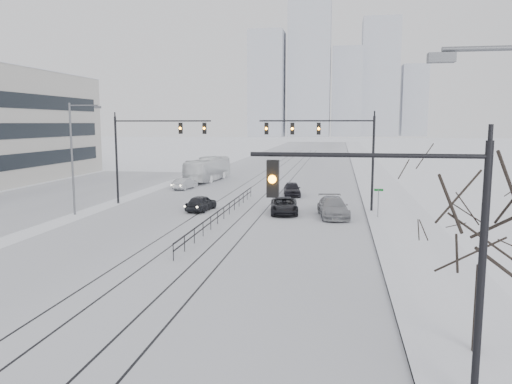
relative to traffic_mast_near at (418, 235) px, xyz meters
The scene contains 19 objects.
road 55.26m from the traffic_mast_near, 101.30° to the left, with size 22.00×260.00×0.02m, color silver.
sidewalk_east 54.26m from the traffic_mast_near, 87.13° to the left, with size 5.00×260.00×0.16m, color white.
curb 54.19m from the traffic_mast_near, 89.72° to the left, with size 0.10×260.00×0.12m, color gray.
parking_strip 42.54m from the traffic_mast_near, 136.71° to the left, with size 14.00×60.00×0.03m, color silver.
tram_rails 35.96m from the traffic_mast_near, 107.60° to the left, with size 5.30×180.00×0.01m.
skyline 268.96m from the traffic_mast_near, 91.23° to the left, with size 96.00×48.00×72.00m.
traffic_mast_near is the anchor object (origin of this frame).
traffic_mast_ne 29.14m from the traffic_mast_near, 95.19° to the left, with size 9.60×0.37×8.00m.
traffic_mast_nw 35.69m from the traffic_mast_near, 122.77° to the left, with size 9.10×0.37×8.00m.
street_light_west 33.24m from the traffic_mast_near, 133.76° to the left, with size 2.73×0.25×9.00m.
bare_tree 3.85m from the traffic_mast_near, 51.24° to the left, with size 4.40×4.40×6.10m.
median_fence 26.62m from the traffic_mast_near, 114.20° to the left, with size 0.06×24.00×1.00m.
street_sign 26.19m from the traffic_mast_near, 87.77° to the left, with size 0.70×0.06×2.40m.
sedan_sb_inner 30.75m from the traffic_mast_near, 116.35° to the left, with size 1.58×3.94×1.34m, color black.
sedan_sb_outer 44.97m from the traffic_mast_near, 115.29° to the left, with size 1.35×3.88×1.28m, color #A8ACB0.
sedan_nb_front 28.16m from the traffic_mast_near, 103.33° to the left, with size 2.18×4.73×1.32m, color black.
sedan_nb_right 26.68m from the traffic_mast_near, 95.30° to the left, with size 2.18×5.36×1.55m, color gray.
sedan_nb_far 38.17m from the traffic_mast_near, 100.23° to the left, with size 1.66×4.12×1.40m, color black.
box_truck 52.38m from the traffic_mast_near, 110.92° to the left, with size 2.52×10.76×3.00m, color white.
Camera 1 is at (8.73, -7.13, 7.43)m, focal length 35.00 mm.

